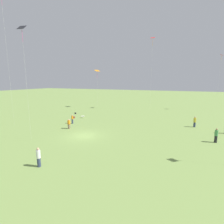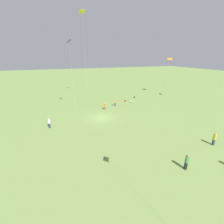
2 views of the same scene
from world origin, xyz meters
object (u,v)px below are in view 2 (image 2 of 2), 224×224
kite_2 (69,45)px  kite_6 (170,60)px  picnic_bag_0 (134,97)px  picnic_bag_1 (125,101)px  person_0 (115,103)px  dog_0 (131,101)px  person_3 (187,162)px  kite_1 (82,16)px  person_2 (105,106)px  person_7 (49,123)px  person_5 (214,139)px

kite_2 → kite_6: bearing=131.6°
picnic_bag_0 → kite_6: bearing=179.8°
picnic_bag_0 → picnic_bag_1: bearing=31.3°
person_0 → kite_6: (-18.69, -4.90, 9.36)m
picnic_bag_0 → dog_0: bearing=52.8°
kite_2 → person_3: bearing=52.1°
kite_6 → dog_0: bearing=-88.4°
kite_1 → kite_2: 12.22m
kite_1 → kite_6: bearing=-143.6°
dog_0 → picnic_bag_1: (1.05, -1.47, -0.14)m
person_2 → kite_1: 21.99m
dog_0 → picnic_bag_1: 1.81m
person_7 → kite_6: size_ratio=0.17×
picnic_bag_0 → person_2: bearing=30.9°
person_7 → kite_6: kite_6 is taller
kite_6 → person_7: bearing=-84.4°
person_2 → dog_0: 8.44m
person_0 → dog_0: person_0 is taller
kite_2 → kite_6: (-28.12, -5.20, -3.02)m
kite_1 → picnic_bag_0: size_ratio=54.06×
person_2 → kite_1: size_ratio=0.08×
person_0 → picnic_bag_1: 4.64m
dog_0 → person_2: bearing=163.5°
dog_0 → picnic_bag_1: bearing=90.9°
person_7 → kite_1: kite_1 is taller
person_7 → picnic_bag_0: 25.41m
person_0 → kite_6: 21.47m
person_5 → kite_2: kite_2 is taller
person_3 → kite_1: bearing=-135.1°
kite_1 → picnic_bag_0: 23.98m
person_0 → person_7: size_ratio=0.91×
kite_2 → kite_6: size_ratio=1.33×
kite_2 → dog_0: bearing=126.5°
person_3 → kite_6: size_ratio=0.17×
person_0 → person_2: 3.49m
kite_6 → picnic_bag_0: size_ratio=27.24×
person_0 → kite_2: kite_2 is taller
kite_6 → dog_0: (13.78, 3.87, -9.86)m
person_7 → person_5: bearing=-173.3°
kite_6 → picnic_bag_1: size_ratio=22.95×
person_7 → kite_2: size_ratio=0.13×
person_3 → picnic_bag_0: 28.81m
kite_6 → dog_0: 17.38m
kite_6 → dog_0: kite_6 is taller
person_2 → picnic_bag_0: 12.79m
person_0 → person_7: bearing=-25.4°
person_5 → dog_0: 21.32m
person_5 → picnic_bag_1: 22.87m
person_0 → kite_1: 21.73m
person_2 → person_0: bearing=165.7°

